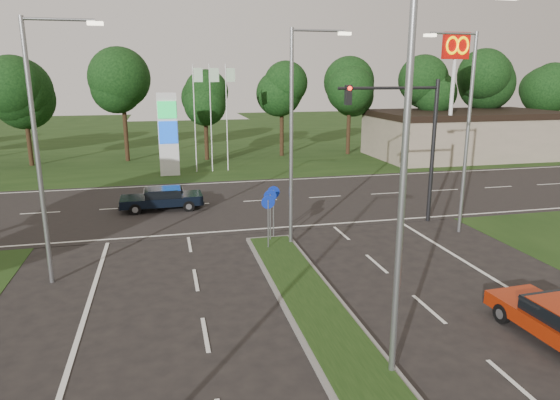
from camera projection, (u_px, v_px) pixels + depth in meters
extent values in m
cube|color=black|center=(202.00, 139.00, 58.40)|extent=(160.00, 50.00, 0.02)
cube|color=black|center=(243.00, 202.00, 29.11)|extent=(160.00, 12.00, 0.02)
cube|color=gray|center=(464.00, 135.00, 44.83)|extent=(16.00, 9.00, 4.00)
cylinder|color=gray|center=(402.00, 197.00, 11.20)|extent=(0.16, 0.16, 9.00)
cylinder|color=gray|center=(291.00, 142.00, 20.64)|extent=(0.16, 0.16, 9.00)
cylinder|color=gray|center=(319.00, 31.00, 19.82)|extent=(2.20, 0.10, 0.10)
cube|color=#FFF2CC|center=(345.00, 34.00, 20.09)|extent=(0.50, 0.22, 0.12)
cylinder|color=gray|center=(38.00, 157.00, 16.70)|extent=(0.16, 0.16, 9.00)
cylinder|color=gray|center=(59.00, 19.00, 15.87)|extent=(2.20, 0.10, 0.10)
cube|color=#FFF2CC|center=(95.00, 23.00, 16.14)|extent=(0.50, 0.22, 0.12)
cylinder|color=gray|center=(467.00, 136.00, 22.46)|extent=(0.16, 0.16, 9.00)
cylinder|color=gray|center=(454.00, 33.00, 21.15)|extent=(2.20, 0.10, 0.10)
cube|color=#FFF2CC|center=(430.00, 35.00, 20.93)|extent=(0.50, 0.22, 0.12)
cylinder|color=black|center=(433.00, 152.00, 24.48)|extent=(0.20, 0.20, 7.00)
cylinder|color=black|center=(389.00, 88.00, 23.17)|extent=(5.00, 0.14, 0.14)
cube|color=black|center=(348.00, 95.00, 22.80)|extent=(0.28, 0.28, 0.90)
sphere|color=#FF190C|center=(350.00, 88.00, 22.56)|extent=(0.20, 0.20, 0.20)
cylinder|color=gray|center=(268.00, 225.00, 20.75)|extent=(0.06, 0.06, 2.20)
cylinder|color=#0C26A5|center=(268.00, 202.00, 20.51)|extent=(0.56, 0.04, 0.56)
cylinder|color=gray|center=(270.00, 218.00, 21.76)|extent=(0.06, 0.06, 2.20)
cylinder|color=#0C26A5|center=(270.00, 196.00, 21.52)|extent=(0.56, 0.04, 0.56)
cylinder|color=gray|center=(273.00, 214.00, 22.49)|extent=(0.06, 0.06, 2.20)
cylinder|color=#0C26A5|center=(273.00, 192.00, 22.25)|extent=(0.56, 0.04, 0.56)
cube|color=silver|center=(168.00, 135.00, 36.00)|extent=(1.40, 0.30, 6.00)
cube|color=#0CA53F|center=(167.00, 110.00, 35.40)|extent=(1.30, 0.08, 1.20)
cube|color=#0C3FBF|center=(168.00, 132.00, 35.79)|extent=(1.30, 0.08, 1.60)
cylinder|color=silver|center=(195.00, 119.00, 37.15)|extent=(0.08, 0.08, 8.00)
cube|color=#B2D8B2|center=(198.00, 75.00, 36.45)|extent=(0.70, 0.02, 1.00)
cylinder|color=silver|center=(211.00, 119.00, 37.41)|extent=(0.08, 0.08, 8.00)
cube|color=#B2D8B2|center=(214.00, 75.00, 36.72)|extent=(0.70, 0.02, 1.00)
cylinder|color=silver|center=(227.00, 119.00, 37.68)|extent=(0.08, 0.08, 8.00)
cube|color=#B2D8B2|center=(230.00, 75.00, 36.98)|extent=(0.70, 0.02, 1.00)
cylinder|color=silver|center=(451.00, 104.00, 39.44)|extent=(0.30, 0.30, 10.00)
cube|color=#BF0C07|center=(456.00, 46.00, 38.37)|extent=(2.20, 0.35, 2.00)
torus|color=#FFC600|center=(452.00, 45.00, 38.06)|extent=(1.06, 0.16, 1.06)
torus|color=#FFC600|center=(463.00, 46.00, 38.26)|extent=(1.06, 0.16, 1.06)
cylinder|color=black|center=(214.00, 134.00, 43.69)|extent=(0.36, 0.36, 4.40)
sphere|color=black|center=(213.00, 84.00, 42.65)|extent=(6.00, 6.00, 6.00)
sphere|color=black|center=(216.00, 71.00, 42.29)|extent=(4.80, 4.80, 4.80)
cube|color=#9D2308|center=(560.00, 324.00, 13.71)|extent=(1.91, 4.25, 0.43)
cylinder|color=black|center=(502.00, 314.00, 14.80)|extent=(0.22, 0.60, 0.59)
cylinder|color=black|center=(545.00, 307.00, 15.21)|extent=(0.22, 0.60, 0.59)
cube|color=black|center=(162.00, 200.00, 27.29)|extent=(4.39, 1.86, 0.45)
cube|color=black|center=(163.00, 192.00, 27.21)|extent=(1.94, 1.55, 0.42)
cube|color=black|center=(163.00, 189.00, 27.15)|extent=(1.59, 1.45, 0.04)
cylinder|color=black|center=(135.00, 210.00, 26.25)|extent=(0.62, 0.21, 0.61)
cylinder|color=black|center=(136.00, 202.00, 27.78)|extent=(0.62, 0.21, 0.61)
cylinder|color=black|center=(189.00, 206.00, 26.91)|extent=(0.62, 0.21, 0.61)
cylinder|color=black|center=(187.00, 199.00, 28.44)|extent=(0.62, 0.21, 0.61)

